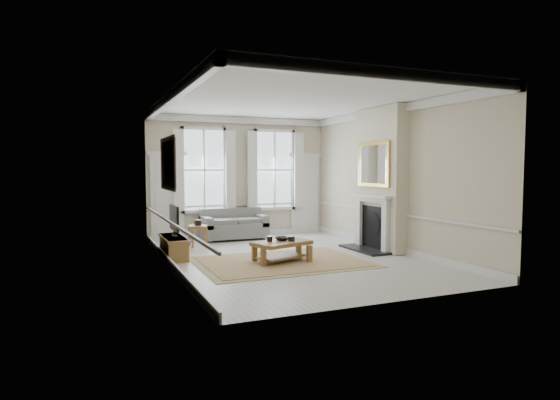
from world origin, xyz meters
name	(u,v)px	position (x,y,z in m)	size (l,w,h in m)	color
floor	(291,258)	(0.00, 0.00, 0.00)	(7.20, 7.20, 0.00)	#B7B5AD
ceiling	(291,100)	(0.00, 0.00, 3.40)	(7.20, 7.20, 0.00)	white
back_wall	(240,177)	(0.00, 3.60, 1.70)	(5.20, 5.20, 0.00)	beige
left_wall	(168,182)	(-2.60, 0.00, 1.70)	(7.20, 7.20, 0.00)	beige
right_wall	(391,179)	(2.60, 0.00, 1.70)	(7.20, 7.20, 0.00)	beige
window_left	(204,170)	(-1.05, 3.55, 1.90)	(1.26, 0.20, 2.20)	#B2BCC6
window_right	(274,170)	(1.05, 3.55, 1.90)	(1.26, 0.20, 2.20)	#B2BCC6
door_left	(168,198)	(-2.05, 3.56, 1.15)	(0.90, 0.08, 2.30)	silver
door_right	(305,195)	(2.05, 3.56, 1.15)	(0.90, 0.08, 2.30)	silver
painting	(168,164)	(-2.56, 0.30, 2.05)	(0.05, 1.66, 1.06)	#A96D1D
chimney_breast	(380,179)	(2.43, 0.20, 1.70)	(0.35, 1.70, 3.38)	beige
hearth	(364,249)	(2.00, 0.20, 0.03)	(0.55, 1.50, 0.05)	black
fireplace	(372,220)	(2.20, 0.20, 0.73)	(0.21, 1.45, 1.33)	silver
mirror	(373,164)	(2.21, 0.20, 2.05)	(0.06, 1.26, 1.06)	gold
sofa	(233,226)	(-0.35, 3.11, 0.35)	(1.76, 0.86, 0.84)	slate
side_table	(198,230)	(-1.52, 2.29, 0.42)	(0.56, 0.56, 0.53)	brown
rug	(282,262)	(-0.35, -0.31, 0.01)	(3.50, 2.60, 0.02)	tan
coffee_table	(282,245)	(-0.35, -0.31, 0.36)	(1.33, 1.02, 0.44)	brown
ceramic_pot_a	(270,239)	(-0.60, -0.26, 0.50)	(0.11, 0.11, 0.11)	black
ceramic_pot_b	(292,239)	(-0.15, -0.36, 0.49)	(0.14, 0.14, 0.10)	black
bowl	(282,239)	(-0.30, -0.21, 0.48)	(0.30, 0.30, 0.07)	black
tv_stand	(174,247)	(-2.34, 1.06, 0.23)	(0.42, 1.30, 0.47)	brown
tv	(174,219)	(-2.32, 1.06, 0.86)	(0.08, 0.90, 0.68)	black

